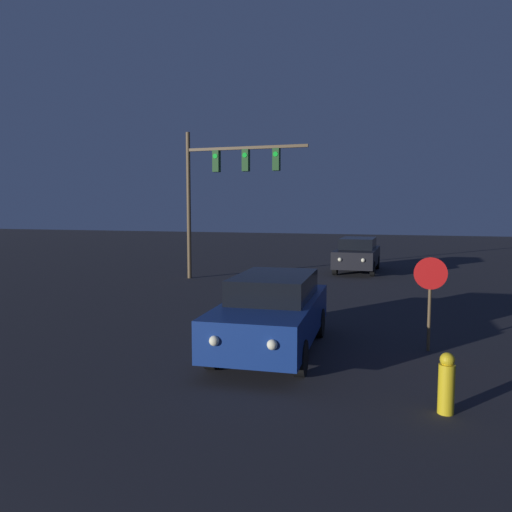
{
  "coord_description": "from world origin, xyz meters",
  "views": [
    {
      "loc": [
        4.76,
        -0.03,
        3.05
      ],
      "look_at": [
        0.0,
        14.93,
        1.55
      ],
      "focal_mm": 35.0,
      "sensor_mm": 36.0,
      "label": 1
    }
  ],
  "objects_px": {
    "car_near": "(273,311)",
    "stop_sign": "(430,286)",
    "traffic_signal_mast": "(222,178)",
    "fire_hydrant": "(446,383)",
    "car_far": "(357,254)"
  },
  "relations": [
    {
      "from": "car_far",
      "to": "traffic_signal_mast",
      "type": "bearing_deg",
      "value": 40.74
    },
    {
      "from": "car_far",
      "to": "traffic_signal_mast",
      "type": "relative_size",
      "value": 0.76
    },
    {
      "from": "stop_sign",
      "to": "fire_hydrant",
      "type": "bearing_deg",
      "value": -87.2
    },
    {
      "from": "car_near",
      "to": "fire_hydrant",
      "type": "height_order",
      "value": "car_near"
    },
    {
      "from": "car_near",
      "to": "traffic_signal_mast",
      "type": "xyz_separation_m",
      "value": [
        -4.99,
        9.72,
        3.48
      ]
    },
    {
      "from": "traffic_signal_mast",
      "to": "stop_sign",
      "type": "bearing_deg",
      "value": -46.85
    },
    {
      "from": "car_far",
      "to": "fire_hydrant",
      "type": "height_order",
      "value": "car_far"
    },
    {
      "from": "car_near",
      "to": "stop_sign",
      "type": "bearing_deg",
      "value": -166.67
    },
    {
      "from": "car_near",
      "to": "car_far",
      "type": "distance_m",
      "value": 14.24
    },
    {
      "from": "car_near",
      "to": "traffic_signal_mast",
      "type": "bearing_deg",
      "value": -66.56
    },
    {
      "from": "traffic_signal_mast",
      "to": "fire_hydrant",
      "type": "xyz_separation_m",
      "value": [
        8.36,
        -12.13,
        -3.88
      ]
    },
    {
      "from": "car_far",
      "to": "traffic_signal_mast",
      "type": "xyz_separation_m",
      "value": [
        -5.25,
        -4.52,
        3.48
      ]
    },
    {
      "from": "car_far",
      "to": "stop_sign",
      "type": "height_order",
      "value": "stop_sign"
    },
    {
      "from": "fire_hydrant",
      "to": "car_near",
      "type": "bearing_deg",
      "value": 144.39
    },
    {
      "from": "car_near",
      "to": "stop_sign",
      "type": "height_order",
      "value": "stop_sign"
    }
  ]
}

